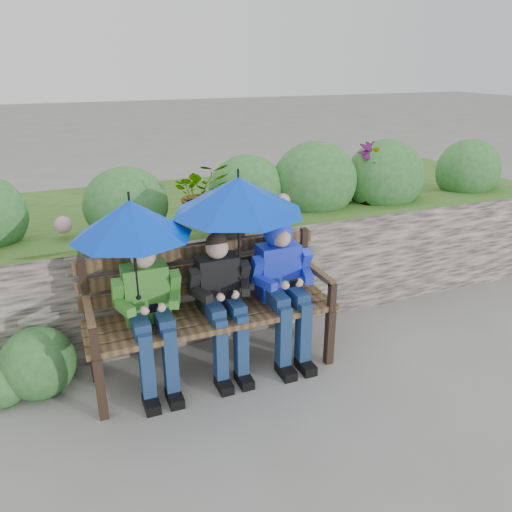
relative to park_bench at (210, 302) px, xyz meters
name	(u,v)px	position (x,y,z in m)	size (l,w,h in m)	color
ground	(261,366)	(0.37, -0.16, -0.59)	(60.00, 60.00, 0.00)	slate
garden_backdrop	(204,240)	(0.40, 1.47, -0.01)	(8.00, 2.88, 1.70)	#302F2D
park_bench	(210,302)	(0.00, 0.00, 0.00)	(1.96, 0.58, 1.04)	black
boy_left	(149,308)	(-0.49, -0.09, 0.09)	(0.49, 0.57, 1.18)	#35752A
boy_middle	(222,296)	(0.07, -0.09, 0.08)	(0.48, 0.55, 1.16)	black
boy_right	(282,278)	(0.59, -0.08, 0.14)	(0.51, 0.61, 1.20)	#2636E0
umbrella_left	(131,219)	(-0.56, -0.08, 0.78)	(0.85, 0.85, 0.81)	#0035D2
umbrella_right	(238,195)	(0.23, -0.07, 0.87)	(1.01, 1.01, 0.88)	#0035D2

